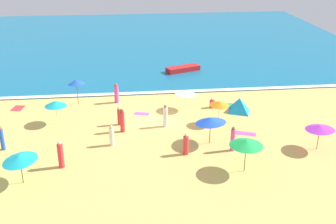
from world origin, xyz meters
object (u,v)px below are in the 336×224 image
beach_umbrella_0 (186,92)px  beachgoer_3 (186,145)px  beach_umbrella_7 (56,103)px  beachgoer_6 (112,136)px  beach_umbrella_1 (76,82)px  beach_umbrella_6 (320,128)px  beach_umbrella_2 (19,158)px  beachgoer_1 (233,139)px  beach_tent (239,105)px  beach_umbrella_4 (219,104)px  beach_umbrella_5 (211,120)px  beachgoer_7 (119,116)px  beachgoer_9 (116,94)px  beachgoer_10 (122,121)px  small_boat_0 (183,69)px  beachgoer_2 (165,116)px  beachgoer_5 (2,138)px  beach_umbrella_3 (246,143)px  beachgoer_4 (212,104)px  beachgoer_8 (61,155)px

beach_umbrella_0 → beachgoer_3: bearing=-98.5°
beach_umbrella_7 → beachgoer_6: 6.30m
beach_umbrella_1 → beach_umbrella_6: (17.94, -10.66, -0.41)m
beach_umbrella_2 → beachgoer_1: bearing=10.9°
beach_tent → beachgoer_6: bearing=-155.0°
beach_umbrella_4 → beach_umbrella_5: 3.52m
beach_umbrella_1 → beach_umbrella_5: size_ratio=0.74×
beachgoer_7 → beachgoer_9: bearing=93.0°
beachgoer_9 → beachgoer_10: 6.24m
beachgoer_1 → small_boat_0: size_ratio=0.46×
beach_umbrella_2 → beach_umbrella_4: (14.03, 7.23, 0.03)m
beach_umbrella_7 → beachgoer_3: 11.55m
beach_umbrella_1 → beachgoer_1: size_ratio=1.28×
beach_umbrella_7 → beachgoer_3: size_ratio=1.26×
beach_umbrella_2 → beach_umbrella_5: beach_umbrella_5 is taller
beach_umbrella_6 → beachgoer_9: bearing=143.7°
beach_umbrella_0 → beachgoer_3: (-1.20, -8.03, -0.92)m
beach_umbrella_7 → beachgoer_2: 8.90m
beachgoer_6 → beachgoer_1: bearing=-11.5°
beachgoer_1 → beachgoer_10: beachgoer_10 is taller
beach_umbrella_6 → beachgoer_5: bearing=174.0°
beach_umbrella_0 → beach_umbrella_6: beach_umbrella_6 is taller
beach_umbrella_3 → beach_umbrella_6: 6.54m
beach_tent → beachgoer_4: size_ratio=2.63×
beach_umbrella_2 → beachgoer_8: 2.86m
beachgoer_4 → beachgoer_9: size_ratio=0.49×
beach_umbrella_6 → beachgoer_9: size_ratio=1.56×
beach_umbrella_1 → small_boat_0: 13.88m
beach_umbrella_2 → beach_tent: (16.37, 9.54, -1.13)m
beach_umbrella_5 → beachgoer_1: (1.38, -1.29, -0.99)m
beachgoer_2 → beachgoer_3: beachgoer_2 is taller
beach_umbrella_3 → beach_umbrella_4: beach_umbrella_3 is taller
beach_umbrella_3 → beachgoer_8: beach_umbrella_3 is taller
beachgoer_3 → beachgoer_5: bearing=170.8°
beachgoer_3 → beachgoer_9: beachgoer_9 is taller
beach_umbrella_6 → small_boat_0: beach_umbrella_6 is taller
beach_umbrella_3 → beachgoer_8: (-11.94, 1.80, -1.18)m
beachgoer_6 → beachgoer_3: bearing=-20.5°
beachgoer_2 → beachgoer_7: size_ratio=1.19×
beach_umbrella_7 → beachgoer_2: beach_umbrella_7 is taller
beach_umbrella_1 → beach_tent: bearing=-13.5°
beachgoer_4 → beachgoer_7: 8.67m
beach_umbrella_4 → small_boat_0: (-0.90, 14.11, -1.42)m
beachgoer_3 → beachgoer_9: (-4.88, 10.36, 0.13)m
beach_umbrella_5 → beachgoer_8: size_ratio=1.67×
beachgoer_9 → small_boat_0: (7.38, 8.47, -0.49)m
beach_tent → beachgoer_8: size_ratio=1.22×
beachgoer_8 → beach_umbrella_4: bearing=25.1°
beach_umbrella_7 → beachgoer_1: (13.07, -6.04, -0.90)m
beach_umbrella_4 → beachgoer_3: 5.92m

